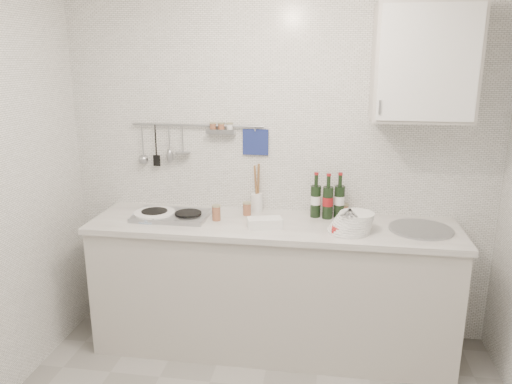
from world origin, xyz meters
TOP-DOWN VIEW (x-y plane):
  - back_wall at (0.00, 1.40)m, footprint 3.00×0.02m
  - counter at (0.01, 1.10)m, footprint 2.44×0.64m
  - wall_rail at (-0.60, 1.37)m, footprint 0.98×0.09m
  - wall_cabinet at (0.90, 1.22)m, footprint 0.60×0.38m
  - plate_stack_hob at (-0.82, 1.08)m, footprint 0.30×0.29m
  - plate_stack_sink at (0.52, 1.01)m, footprint 0.29×0.28m
  - wine_bottles at (0.35, 1.27)m, footprint 0.23×0.11m
  - butter_dish at (-0.04, 0.99)m, footprint 0.24×0.17m
  - strawberry_punnet at (0.44, 0.97)m, footprint 0.11×0.11m
  - utensil_crock at (-0.14, 1.34)m, footprint 0.09×0.09m
  - jar_a at (-0.20, 1.24)m, footprint 0.06×0.06m
  - jar_b at (0.47, 1.33)m, footprint 0.06×0.06m
  - jar_c at (0.56, 1.24)m, footprint 0.06×0.06m
  - jar_d at (-0.38, 1.09)m, footprint 0.06×0.06m

SIDE VIEW (x-z plane):
  - counter at x=0.01m, z-range -0.05..0.92m
  - plate_stack_hob at x=-0.82m, z-range 0.92..0.96m
  - strawberry_punnet at x=0.44m, z-range 0.92..0.96m
  - butter_dish at x=-0.04m, z-range 0.92..0.99m
  - jar_c at x=0.56m, z-range 0.92..0.99m
  - jar_b at x=0.47m, z-range 0.92..1.00m
  - jar_a at x=-0.20m, z-range 0.92..1.01m
  - jar_d at x=-0.38m, z-range 0.92..1.03m
  - plate_stack_sink at x=0.52m, z-range 0.91..1.04m
  - utensil_crock at x=-0.14m, z-range 0.83..1.18m
  - wine_bottles at x=0.35m, z-range 0.92..1.23m
  - back_wall at x=0.00m, z-range 0.00..2.50m
  - wall_rail at x=-0.60m, z-range 1.26..1.60m
  - wall_cabinet at x=0.90m, z-range 1.60..2.30m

